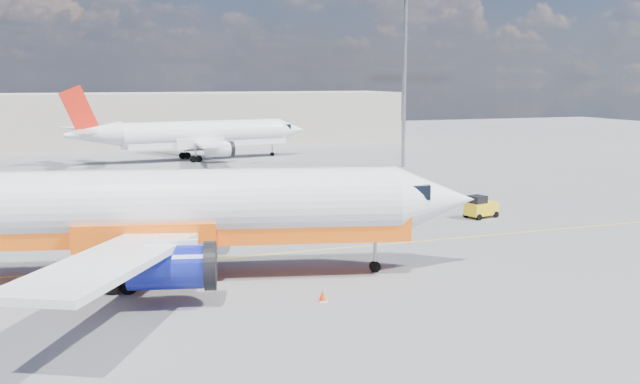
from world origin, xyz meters
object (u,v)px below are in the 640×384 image
object	(u,v)px
second_jet	(196,135)
gse_tug	(480,207)
main_jet	(147,210)
traffic_cone	(323,296)

from	to	relation	value
second_jet	gse_tug	xyz separation A→B (m)	(12.87, -44.67, -2.36)
main_jet	gse_tug	xyz separation A→B (m)	(25.00, 8.18, -2.80)
main_jet	traffic_cone	size ratio (longest dim) A/B	63.26
main_jet	gse_tug	distance (m)	26.45
main_jet	gse_tug	bearing A→B (deg)	32.02
second_jet	traffic_cone	distance (m)	59.74
gse_tug	traffic_cone	world-z (taller)	gse_tug
main_jet	traffic_cone	world-z (taller)	main_jet
gse_tug	second_jet	bearing A→B (deg)	90.88
main_jet	second_jet	size ratio (longest dim) A/B	1.14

